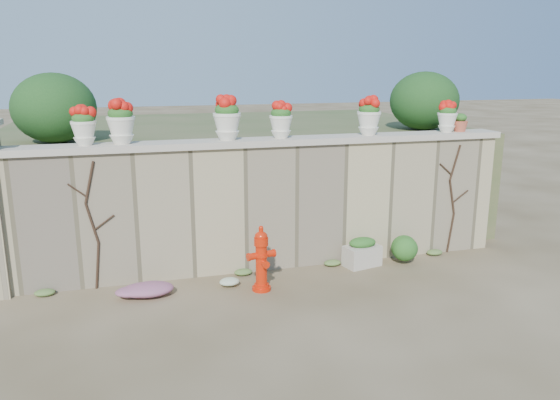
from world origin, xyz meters
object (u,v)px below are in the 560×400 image
object	(u,v)px
terracotta_pot	(460,123)
fire_hydrant	(261,258)
planter_box	(362,253)
urn_pot_0	(84,126)

from	to	relation	value
terracotta_pot	fire_hydrant	bearing A→B (deg)	-165.95
planter_box	terracotta_pot	distance (m)	2.83
fire_hydrant	urn_pot_0	bearing A→B (deg)	147.03
planter_box	terracotta_pot	size ratio (longest dim) A/B	2.16
fire_hydrant	planter_box	xyz separation A→B (m)	(1.83, 0.52, -0.26)
fire_hydrant	urn_pot_0	world-z (taller)	urn_pot_0
urn_pot_0	planter_box	bearing A→B (deg)	-5.84
fire_hydrant	terracotta_pot	bearing A→B (deg)	3.09
fire_hydrant	terracotta_pot	world-z (taller)	terracotta_pot
planter_box	urn_pot_0	bearing A→B (deg)	161.31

